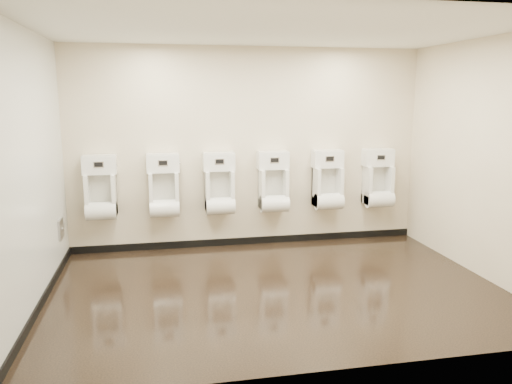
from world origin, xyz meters
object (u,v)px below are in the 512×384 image
Objects in this scene: urinal_3 at (273,186)px; urinal_1 at (164,190)px; access_panel at (61,229)px; urinal_5 at (378,182)px; urinal_0 at (101,192)px; urinal_2 at (219,188)px; urinal_4 at (328,184)px.

urinal_1 is at bearing 180.00° from urinal_3.
urinal_5 reaches higher than access_panel.
urinal_0 is 1.00× the size of urinal_2.
urinal_3 is 1.00× the size of urinal_5.
urinal_1 is 1.53m from urinal_3.
urinal_0 is 1.00× the size of urinal_3.
urinal_2 and urinal_4 have the same top height.
access_panel is 2.86m from urinal_3.
urinal_5 is (3.12, 0.00, 0.00)m from urinal_1.
urinal_4 is (2.34, 0.00, 0.00)m from urinal_1.
urinal_0 is 1.00× the size of urinal_5.
urinal_5 is at bearing 0.00° from urinal_0.
urinal_0 and urinal_1 have the same top height.
urinal_1 is at bearing 180.00° from urinal_5.
access_panel is at bearing -162.65° from urinal_1.
urinal_1 is 2.34m from urinal_4.
access_panel is at bearing -171.88° from urinal_3.
urinal_0 is at bearing 41.17° from access_panel.
urinal_4 is (1.58, 0.00, 0.00)m from urinal_2.
urinal_2 is 2.36m from urinal_5.
urinal_2 is at bearing 11.11° from access_panel.
urinal_5 is (0.78, 0.00, 0.00)m from urinal_4.
urinal_3 is (2.35, 0.00, 0.00)m from urinal_0.
urinal_1 is (0.83, 0.00, 0.00)m from urinal_0.
urinal_3 is (2.81, 0.40, 0.37)m from access_panel.
access_panel is 0.30× the size of urinal_4.
urinal_2 is (1.58, 0.00, 0.00)m from urinal_0.
urinal_2 is 1.00× the size of urinal_5.
access_panel is at bearing -174.79° from urinal_5.
urinal_4 is 1.00× the size of urinal_5.
urinal_2 is at bearing 180.00° from urinal_5.
access_panel is at bearing -168.89° from urinal_2.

